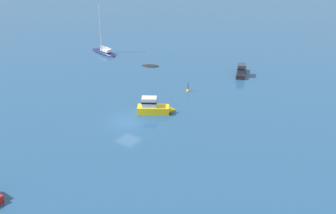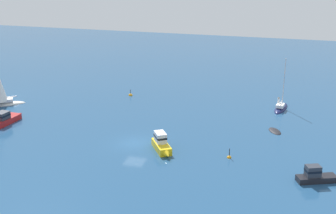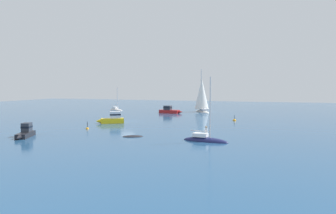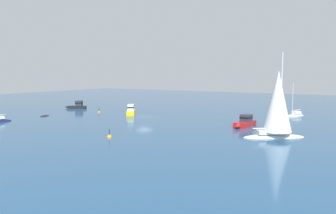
# 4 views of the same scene
# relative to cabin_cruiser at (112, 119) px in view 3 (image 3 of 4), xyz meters

# --- Properties ---
(ground_plane) EXTENTS (167.17, 167.17, 0.00)m
(ground_plane) POSITION_rel_cabin_cruiser_xyz_m (3.85, -1.02, -0.81)
(ground_plane) COLOR navy
(cabin_cruiser) EXTENTS (3.67, 4.71, 2.08)m
(cabin_cruiser) POSITION_rel_cabin_cruiser_xyz_m (0.00, 0.00, 0.00)
(cabin_cruiser) COLOR yellow
(cabin_cruiser) RESTS_ON ground
(motor_cruiser) EXTENTS (5.02, 2.92, 1.81)m
(motor_cruiser) POSITION_rel_cabin_cruiser_xyz_m (-17.59, 2.88, -0.16)
(motor_cruiser) COLOR black
(motor_cruiser) RESTS_ON ground
(yacht) EXTENTS (7.58, 6.13, 11.14)m
(yacht) POSITION_rel_cabin_cruiser_xyz_m (29.86, -8.92, 3.16)
(yacht) COLOR silver
(yacht) RESTS_ON ground
(ketch) EXTENTS (3.88, 5.48, 6.70)m
(ketch) POSITION_rel_cabin_cruiser_xyz_m (27.51, 14.20, -0.69)
(ketch) COLOR silver
(ketch) RESTS_ON ground
(sloop) EXTENTS (2.45, 5.89, 8.24)m
(sloop) POSITION_rel_cabin_cruiser_xyz_m (-12.91, -19.85, -0.68)
(sloop) COLOR #191E4C
(sloop) RESTS_ON ground
(motor_cruiser_1) EXTENTS (2.15, 6.02, 1.80)m
(motor_cruiser_1) POSITION_rel_cabin_cruiser_xyz_m (23.57, -2.50, -0.15)
(motor_cruiser_1) COLOR #B21E1E
(motor_cruiser_1) RESTS_ON ground
(dinghy) EXTENTS (2.41, 3.04, 0.37)m
(dinghy) POSITION_rel_cabin_cruiser_xyz_m (-12.63, -10.11, -0.81)
(dinghy) COLOR black
(dinghy) RESTS_ON ground
(channel_buoy) EXTENTS (0.51, 0.51, 1.40)m
(channel_buoy) POSITION_rel_cabin_cruiser_xyz_m (-8.10, -0.21, -0.78)
(channel_buoy) COLOR orange
(channel_buoy) RESTS_ON ground
(mooring_buoy) EXTENTS (0.66, 0.66, 1.36)m
(mooring_buoy) POSITION_rel_cabin_cruiser_xyz_m (11.68, -19.77, -0.80)
(mooring_buoy) COLOR orange
(mooring_buoy) RESTS_ON ground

